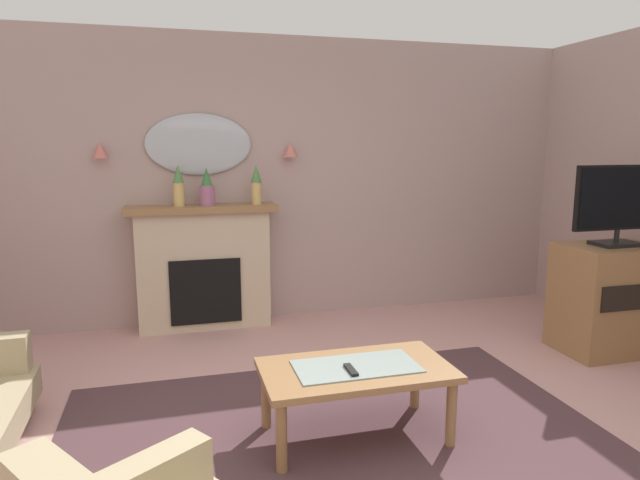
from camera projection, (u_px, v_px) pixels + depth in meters
The scene contains 14 objects.
floor at pixel (352, 477), 2.94m from camera, with size 7.31×6.48×0.10m, color #C6938E.
wall_back at pixel (262, 181), 5.35m from camera, with size 7.31×0.10×2.72m, color #B29993.
patterned_rug at pixel (341, 448), 3.12m from camera, with size 3.20×2.40×0.01m, color #4C3338.
fireplace at pixel (204, 268), 5.12m from camera, with size 1.36×0.36×1.16m.
mantel_vase_right at pixel (178, 185), 4.91m from camera, with size 0.10×0.10×0.37m.
mantel_vase_left at pixel (207, 190), 4.98m from camera, with size 0.14×0.14×0.34m.
mantel_vase_centre at pixel (256, 183), 5.09m from camera, with size 0.10×0.10×0.36m.
wall_mirror at pixel (199, 144), 5.06m from camera, with size 0.96×0.06×0.56m, color #B2BCC6.
wall_sconce_left at pixel (100, 150), 4.81m from camera, with size 0.14×0.14×0.14m, color #D17066.
wall_sconce_right at pixel (290, 150), 5.24m from camera, with size 0.14×0.14×0.14m, color #D17066.
coffee_table at pixel (356, 376), 3.19m from camera, with size 1.10×0.60×0.45m.
tv_remote at pixel (351, 370), 3.10m from camera, with size 0.04×0.16×0.02m, color black.
tv_cabinet at pixel (609, 298), 4.56m from camera, with size 0.80×0.57×0.90m.
tv_flatscreen at pixel (620, 203), 4.40m from camera, with size 0.84×0.24×0.65m.
Camera 1 is at (-0.87, -2.54, 1.71)m, focal length 30.88 mm.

